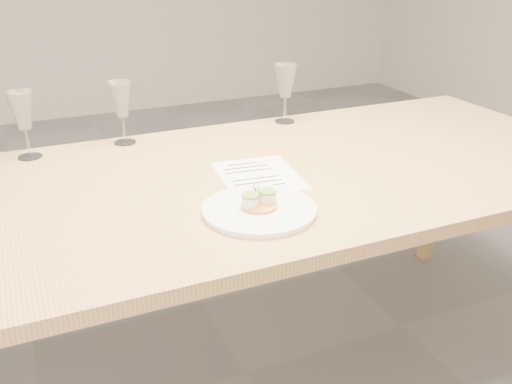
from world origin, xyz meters
name	(u,v)px	position (x,y,z in m)	size (l,w,h in m)	color
ground	(245,374)	(0.00, 0.00, 0.00)	(7.00, 7.00, 0.00)	slate
dining_table	(243,196)	(0.00, 0.00, 0.68)	(2.40, 1.00, 0.75)	tan
dinner_plate	(259,209)	(-0.06, -0.25, 0.76)	(0.29, 0.29, 0.08)	white
recipe_sheet	(259,175)	(0.04, -0.02, 0.75)	(0.25, 0.31, 0.00)	white
wine_glass_0	(23,112)	(-0.56, 0.41, 0.90)	(0.09, 0.09, 0.21)	white
wine_glass_1	(121,101)	(-0.26, 0.43, 0.90)	(0.08, 0.08, 0.21)	white
wine_glass_2	(285,82)	(0.35, 0.43, 0.90)	(0.09, 0.09, 0.22)	white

